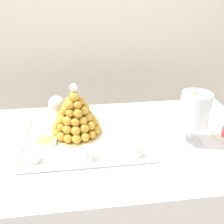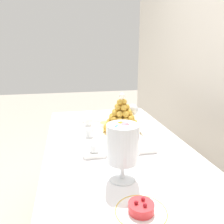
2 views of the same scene
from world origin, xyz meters
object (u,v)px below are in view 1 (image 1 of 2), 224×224
object	(u,v)px
croquembouche	(76,115)
dessert_cup_left	(34,157)
dessert_cup_centre	(137,150)
wine_glass	(56,105)
dessert_cup_mid_left	(88,154)
macaron_goblet	(195,111)
serving_tray	(87,141)
creme_brulee_ramekin	(46,142)

from	to	relation	value
croquembouche	dessert_cup_left	size ratio (longest dim) A/B	5.48
dessert_cup_left	dessert_cup_centre	bearing A→B (deg)	-1.24
croquembouche	dessert_cup_left	distance (m)	0.28
wine_glass	dessert_cup_centre	bearing A→B (deg)	-41.47
dessert_cup_mid_left	macaron_goblet	world-z (taller)	macaron_goblet
dessert_cup_centre	macaron_goblet	xyz separation A→B (m)	(0.28, 0.09, 0.13)
croquembouche	dessert_cup_centre	size ratio (longest dim) A/B	4.90
croquembouche	wine_glass	distance (m)	0.14
macaron_goblet	wine_glass	distance (m)	0.69
dessert_cup_left	wine_glass	xyz separation A→B (m)	(0.08, 0.31, 0.09)
serving_tray	macaron_goblet	bearing A→B (deg)	-5.65
serving_tray	wine_glass	size ratio (longest dim) A/B	3.50
dessert_cup_centre	dessert_cup_left	bearing A→B (deg)	178.76
croquembouche	macaron_goblet	distance (m)	0.57
dessert_cup_mid_left	macaron_goblet	size ratio (longest dim) A/B	0.22
creme_brulee_ramekin	wine_glass	distance (m)	0.22
dessert_cup_mid_left	macaron_goblet	distance (m)	0.52
creme_brulee_ramekin	wine_glass	xyz separation A→B (m)	(0.05, 0.19, 0.10)
dessert_cup_left	macaron_goblet	distance (m)	0.74
dessert_cup_left	creme_brulee_ramekin	bearing A→B (deg)	73.97
dessert_cup_mid_left	dessert_cup_centre	xyz separation A→B (m)	(0.22, 0.00, -0.00)
dessert_cup_mid_left	dessert_cup_centre	bearing A→B (deg)	1.05
dessert_cup_centre	wine_glass	distance (m)	0.49
croquembouche	creme_brulee_ramekin	distance (m)	0.19
serving_tray	croquembouche	size ratio (longest dim) A/B	2.26
croquembouche	creme_brulee_ramekin	bearing A→B (deg)	-150.03
macaron_goblet	dessert_cup_centre	bearing A→B (deg)	-163.30
creme_brulee_ramekin	macaron_goblet	distance (m)	0.71
dessert_cup_mid_left	wine_glass	world-z (taller)	wine_glass
croquembouche	wine_glass	xyz separation A→B (m)	(-0.10, 0.10, 0.02)
croquembouche	dessert_cup_mid_left	distance (m)	0.24
croquembouche	macaron_goblet	size ratio (longest dim) A/B	0.99
dessert_cup_mid_left	creme_brulee_ramekin	world-z (taller)	dessert_cup_mid_left
dessert_cup_mid_left	dessert_cup_centre	world-z (taller)	dessert_cup_mid_left
croquembouche	dessert_cup_left	bearing A→B (deg)	-130.92
dessert_cup_centre	creme_brulee_ramekin	xyz separation A→B (m)	(-0.41, 0.13, -0.01)
wine_glass	serving_tray	bearing A→B (deg)	-52.32
serving_tray	macaron_goblet	world-z (taller)	macaron_goblet
dessert_cup_mid_left	dessert_cup_left	bearing A→B (deg)	176.58
dessert_cup_mid_left	wine_glass	size ratio (longest dim) A/B	0.34
macaron_goblet	wine_glass	size ratio (longest dim) A/B	1.57
dessert_cup_mid_left	creme_brulee_ramekin	xyz separation A→B (m)	(-0.19, 0.14, -0.01)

